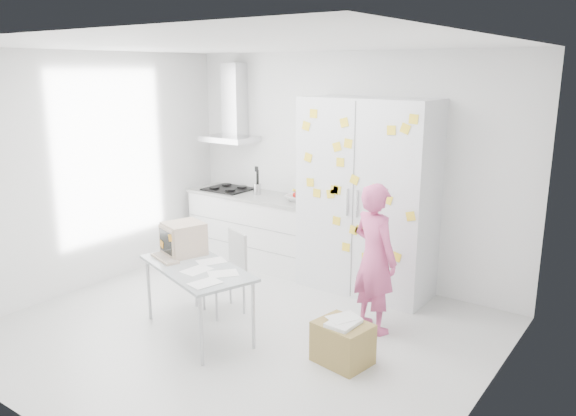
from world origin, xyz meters
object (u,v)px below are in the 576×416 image
Objects in this scene: desk at (188,251)px; cardboard_box at (343,342)px; chair at (229,267)px; person at (375,258)px.

desk is 2.73× the size of cardboard_box.
desk is at bearing -84.08° from chair.
person is 0.92m from cardboard_box.
cardboard_box is (1.52, -0.25, -0.30)m from chair.
person is 1.05× the size of desk.
desk is (-1.56, -0.95, 0.03)m from person.
cardboard_box is (1.65, 0.21, -0.57)m from desk.
person is 1.71× the size of chair.
chair is at bearing 92.72° from desk.
chair is (0.13, 0.45, -0.28)m from desk.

